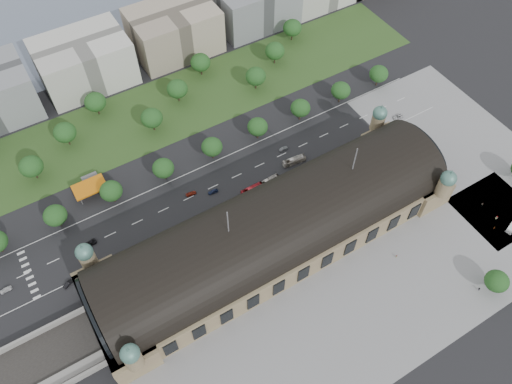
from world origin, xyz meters
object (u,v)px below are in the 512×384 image
pedestrian_5 (497,217)px  traffic_car_4 (213,192)px  traffic_car_5 (284,149)px  parked_car_5 (134,261)px  parked_car_1 (104,266)px  pedestrian_4 (479,289)px  traffic_car_2 (90,243)px  parked_car_6 (206,217)px  pedestrian_0 (396,256)px  parked_car_0 (68,284)px  traffic_car_6 (398,117)px  pedestrian_1 (494,228)px  bus_east (294,161)px  parked_car_3 (122,258)px  van_south (512,228)px  parked_car_4 (154,249)px  petrol_station (90,183)px  traffic_car_3 (191,194)px  traffic_car_0 (6,290)px  bus_west (252,189)px  bus_mid (269,181)px  parked_car_2 (143,257)px

pedestrian_5 → traffic_car_4: bearing=-141.6°
traffic_car_5 → parked_car_5: size_ratio=0.96×
parked_car_1 → pedestrian_4: size_ratio=3.21×
traffic_car_2 → parked_car_6: (46.66, -12.90, 0.05)m
parked_car_5 → pedestrian_0: pedestrian_0 is taller
parked_car_0 → pedestrian_0: pedestrian_0 is taller
parked_car_5 → traffic_car_6: bearing=54.1°
traffic_car_6 → pedestrian_1: bearing=-4.7°
parked_car_0 → bus_east: size_ratio=0.38×
parked_car_3 → parked_car_5: parked_car_3 is taller
traffic_car_4 → traffic_car_6: (99.40, -6.47, -0.04)m
pedestrian_5 → van_south: bearing=-4.0°
traffic_car_4 → pedestrian_5: size_ratio=2.27×
parked_car_3 → parked_car_4: bearing=48.3°
traffic_car_5 → petrol_station: bearing=71.4°
parked_car_4 → bus_east: (73.82, 9.18, 0.80)m
petrol_station → pedestrian_1: (135.66, -106.59, -2.10)m
traffic_car_3 → parked_car_5: bearing=123.5°
pedestrian_4 → traffic_car_3: bearing=-109.1°
parked_car_5 → parked_car_6: (34.30, 4.00, 0.16)m
traffic_car_5 → parked_car_0: (-108.58, -15.18, -0.03)m
traffic_car_0 → traffic_car_5: 129.81m
parked_car_4 → bus_west: 49.39m
traffic_car_2 → pedestrian_0: bearing=50.8°
traffic_car_3 → bus_mid: (32.31, -12.25, 0.79)m
traffic_car_2 → traffic_car_5: traffic_car_2 is taller
petrol_station → pedestrian_1: 172.54m
traffic_car_4 → parked_car_0: 69.42m
parked_car_0 → pedestrian_4: size_ratio=2.40×
bus_west → pedestrian_1: size_ratio=6.23×
traffic_car_4 → parked_car_4: size_ratio=0.98×
traffic_car_0 → parked_car_2: size_ratio=0.86×
parked_car_4 → parked_car_6: parked_car_6 is taller
bus_west → traffic_car_3: bearing=62.2°
traffic_car_4 → bus_mid: bearing=75.8°
van_south → pedestrian_5: bearing=82.5°
traffic_car_6 → parked_car_4: size_ratio=1.14×
petrol_station → traffic_car_5: bearing=-16.6°
parked_car_2 → traffic_car_5: bearing=80.8°
parked_car_2 → van_south: bearing=41.3°
traffic_car_3 → parked_car_4: (-25.39, -17.28, 0.09)m
pedestrian_1 → traffic_car_0: bearing=85.6°
petrol_station → traffic_car_4: petrol_station is taller
traffic_car_6 → van_south: 73.99m
petrol_station → parked_car_5: size_ratio=3.03×
pedestrian_0 → van_south: bearing=-9.6°
parked_car_3 → van_south: size_ratio=0.65×
traffic_car_0 → traffic_car_5: traffic_car_0 is taller
parked_car_3 → parked_car_4: (12.62, -3.03, 0.02)m
parked_car_5 → traffic_car_4: bearing=69.3°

